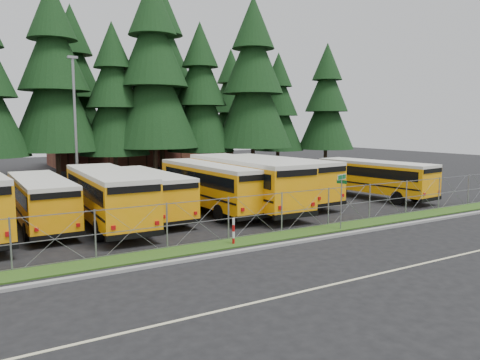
% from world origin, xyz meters
% --- Properties ---
extents(ground, '(120.00, 120.00, 0.00)m').
position_xyz_m(ground, '(0.00, 0.00, 0.00)').
color(ground, black).
rests_on(ground, ground).
extents(curb, '(50.00, 0.25, 0.12)m').
position_xyz_m(curb, '(0.00, -3.10, 0.06)').
color(curb, gray).
rests_on(curb, ground).
extents(grass_verge, '(50.00, 1.40, 0.06)m').
position_xyz_m(grass_verge, '(0.00, -1.70, 0.03)').
color(grass_verge, '#214313').
rests_on(grass_verge, ground).
extents(road_lane_line, '(50.00, 0.12, 0.01)m').
position_xyz_m(road_lane_line, '(0.00, -8.00, 0.01)').
color(road_lane_line, beige).
rests_on(road_lane_line, ground).
extents(chainlink_fence, '(44.00, 0.10, 2.00)m').
position_xyz_m(chainlink_fence, '(0.00, -1.00, 1.00)').
color(chainlink_fence, gray).
rests_on(chainlink_fence, ground).
extents(brick_building, '(22.00, 10.00, 6.00)m').
position_xyz_m(brick_building, '(6.00, 40.00, 3.00)').
color(brick_building, brown).
rests_on(brick_building, ground).
extents(bus_1, '(2.45, 9.93, 2.60)m').
position_xyz_m(bus_1, '(-11.01, 6.17, 1.30)').
color(bus_1, orange).
rests_on(bus_1, ground).
extents(bus_2, '(2.92, 11.19, 2.92)m').
position_xyz_m(bus_2, '(-7.97, 4.92, 1.46)').
color(bus_2, orange).
rests_on(bus_2, ground).
extents(bus_3, '(2.58, 10.00, 2.61)m').
position_xyz_m(bus_3, '(-5.46, 6.01, 1.30)').
color(bus_3, orange).
rests_on(bus_3, ground).
extents(bus_4, '(2.95, 11.27, 2.94)m').
position_xyz_m(bus_4, '(-1.50, 5.72, 1.47)').
color(bus_4, orange).
rests_on(bus_4, ground).
extents(bus_5, '(3.05, 12.25, 3.20)m').
position_xyz_m(bus_5, '(0.44, 5.19, 1.60)').
color(bus_5, orange).
rests_on(bus_5, ground).
extents(bus_6, '(3.73, 11.73, 3.02)m').
position_xyz_m(bus_6, '(3.69, 6.50, 1.51)').
color(bus_6, orange).
rests_on(bus_6, ground).
extents(bus_east, '(3.65, 10.38, 2.66)m').
position_xyz_m(bus_east, '(10.71, 4.38, 1.33)').
color(bus_east, orange).
rests_on(bus_east, ground).
extents(street_sign, '(0.80, 0.53, 2.81)m').
position_xyz_m(street_sign, '(1.84, -2.12, 2.03)').
color(street_sign, gray).
rests_on(street_sign, ground).
extents(striped_bollard, '(0.11, 0.11, 1.20)m').
position_xyz_m(striped_bollard, '(-4.23, -1.87, 0.60)').
color(striped_bollard, '#B20C0C').
rests_on(striped_bollard, ground).
extents(light_standard, '(0.70, 0.35, 10.14)m').
position_xyz_m(light_standard, '(-7.03, 16.52, 5.50)').
color(light_standard, gray).
rests_on(light_standard, ground).
extents(conifer_3, '(8.31, 8.31, 18.39)m').
position_xyz_m(conifer_3, '(-6.52, 27.49, 9.19)').
color(conifer_3, black).
rests_on(conifer_3, ground).
extents(conifer_4, '(6.80, 6.80, 15.04)m').
position_xyz_m(conifer_4, '(-1.31, 26.52, 7.52)').
color(conifer_4, black).
rests_on(conifer_4, ground).
extents(conifer_5, '(8.89, 8.89, 19.66)m').
position_xyz_m(conifer_5, '(2.45, 25.53, 9.83)').
color(conifer_5, black).
rests_on(conifer_5, ground).
extents(conifer_6, '(7.15, 7.15, 15.82)m').
position_xyz_m(conifer_6, '(7.69, 25.79, 7.91)').
color(conifer_6, black).
rests_on(conifer_6, ground).
extents(conifer_7, '(8.43, 8.43, 18.64)m').
position_xyz_m(conifer_7, '(12.86, 23.56, 9.32)').
color(conifer_7, black).
rests_on(conifer_7, ground).
extents(conifer_8, '(6.20, 6.20, 13.72)m').
position_xyz_m(conifer_8, '(18.89, 27.39, 6.86)').
color(conifer_8, black).
rests_on(conifer_8, ground).
extents(conifer_9, '(6.71, 6.71, 14.85)m').
position_xyz_m(conifer_9, '(23.96, 24.47, 7.43)').
color(conifer_9, black).
rests_on(conifer_9, ground).
extents(conifer_11, '(8.00, 8.00, 17.69)m').
position_xyz_m(conifer_11, '(-3.77, 33.00, 8.85)').
color(conifer_11, black).
rests_on(conifer_11, ground).
extents(conifer_12, '(9.63, 9.63, 21.29)m').
position_xyz_m(conifer_12, '(5.37, 31.20, 10.65)').
color(conifer_12, black).
rests_on(conifer_12, ground).
extents(conifer_13, '(6.65, 6.65, 14.71)m').
position_xyz_m(conifer_13, '(15.77, 33.44, 7.35)').
color(conifer_13, black).
rests_on(conifer_13, ground).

